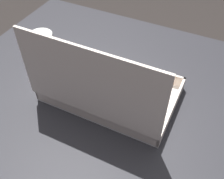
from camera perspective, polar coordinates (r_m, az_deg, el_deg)
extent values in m
cube|color=#2D2D33|center=(0.86, -2.12, -3.48)|extent=(1.12, 1.03, 0.03)
cylinder|color=#2D2D33|center=(1.60, -10.35, 5.72)|extent=(0.06, 0.06, 0.69)
cube|color=white|center=(0.87, 0.00, -0.85)|extent=(0.41, 0.26, 0.01)
cube|color=silver|center=(0.93, 3.42, 5.25)|extent=(0.41, 0.01, 0.04)
cube|color=silver|center=(0.78, -4.12, -5.70)|extent=(0.41, 0.01, 0.04)
cube|color=silver|center=(0.81, 12.97, -4.20)|extent=(0.01, 0.26, 0.04)
cube|color=silver|center=(0.93, -11.26, 4.17)|extent=(0.01, 0.26, 0.04)
cube|color=silver|center=(0.67, -5.05, 1.12)|extent=(0.41, 0.01, 0.23)
torus|color=#9E6633|center=(0.88, 9.94, 0.39)|extent=(0.07, 0.07, 0.02)
ellipsoid|color=#B77A38|center=(0.90, 2.46, 3.46)|extent=(0.07, 0.07, 0.04)
ellipsoid|color=white|center=(0.95, -5.38, 5.98)|extent=(0.07, 0.07, 0.04)
torus|color=#B77A38|center=(0.83, 8.36, -3.19)|extent=(0.07, 0.07, 0.02)
ellipsoid|color=white|center=(0.85, -0.01, 0.13)|extent=(0.07, 0.07, 0.03)
ellipsoid|color=white|center=(0.90, -7.48, 2.71)|extent=(0.07, 0.07, 0.03)
torus|color=black|center=(0.78, 6.08, -6.97)|extent=(0.07, 0.07, 0.02)
torus|color=tan|center=(0.81, -2.68, -4.15)|extent=(0.07, 0.07, 0.02)
ellipsoid|color=white|center=(0.86, -10.39, -0.44)|extent=(0.07, 0.07, 0.04)
cylinder|color=white|center=(1.01, -14.77, 9.01)|extent=(0.08, 0.08, 0.11)
cylinder|color=black|center=(0.98, -15.32, 11.34)|extent=(0.07, 0.07, 0.01)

